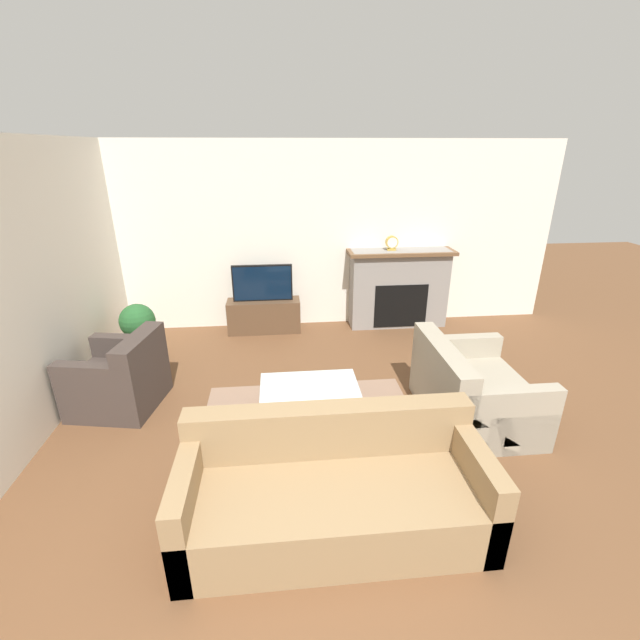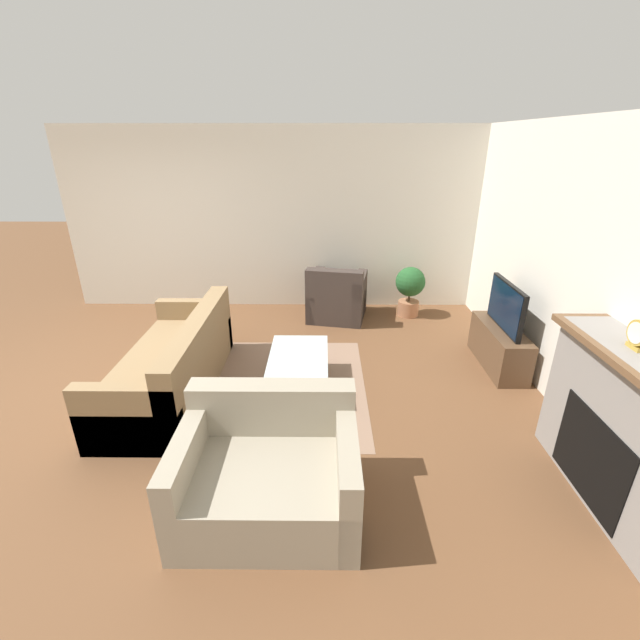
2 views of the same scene
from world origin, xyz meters
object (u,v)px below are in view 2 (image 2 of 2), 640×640
Objects in this scene: couch_sectional at (174,366)px; mantel_clock at (640,334)px; potted_plant at (410,287)px; tv at (506,306)px; armchair_by_window at (337,299)px; couch_loveseat at (269,473)px; coffee_table at (299,358)px.

mantel_clock reaches higher than couch_sectional.
mantel_clock is at bearing 13.55° from potted_plant.
mantel_clock is at bearing 1.96° from tv.
couch_sectional reaches higher than potted_plant.
tv is at bearing 26.17° from potted_plant.
couch_loveseat is at bearing 91.26° from armchair_by_window.
couch_sectional is 2.25× the size of armchair_by_window.
coffee_table is (-0.07, 1.31, 0.06)m from couch_sectional.
couch_sectional and armchair_by_window have the same top height.
mantel_clock reaches higher than tv.
tv is at bearing 40.98° from couch_loveseat.
potted_plant is (-1.57, -0.77, -0.31)m from tv.
potted_plant is at bearing -166.45° from mantel_clock.
tv is at bearing 152.36° from armchair_by_window.
potted_plant is 3.60× the size of mantel_clock.
mantel_clock is at bearing 5.23° from couch_loveseat.
tv is 1.77m from potted_plant.
tv is 2.41m from armchair_by_window.
coffee_table is at bearing -77.80° from tv.
couch_sectional is at bearing -81.00° from tv.
couch_loveseat is 1.63m from coffee_table.
potted_plant is at bearing 143.08° from coffee_table.
armchair_by_window is at bearing -150.17° from mantel_clock.
mantel_clock reaches higher than potted_plant.
mantel_clock is (1.90, 0.07, 0.53)m from tv.
mantel_clock reaches higher than couch_loveseat.
coffee_table is (0.50, -2.33, -0.40)m from tv.
couch_sectional is 1.96m from couch_loveseat.
couch_loveseat is at bearing -84.77° from mantel_clock.
tv is 1.97m from mantel_clock.
mantel_clock is (3.47, 0.84, 0.84)m from potted_plant.
couch_sectional is 2.20× the size of coffee_table.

